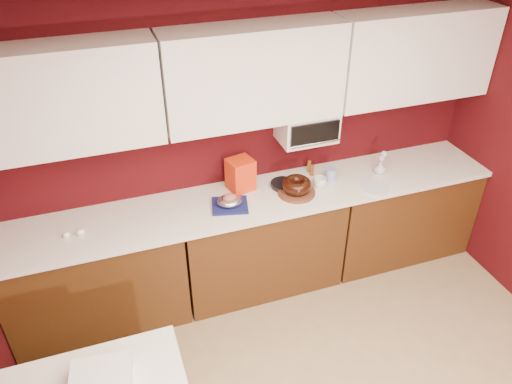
{
  "coord_description": "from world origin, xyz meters",
  "views": [
    {
      "loc": [
        -1.1,
        -1.14,
        3.12
      ],
      "look_at": [
        -0.07,
        1.84,
        1.02
      ],
      "focal_mm": 35.0,
      "sensor_mm": 36.0,
      "label": 1
    }
  ],
  "objects": [
    {
      "name": "cake_base",
      "position": [
        0.29,
        1.88,
        0.91
      ],
      "size": [
        0.39,
        0.39,
        0.03
      ],
      "primitive_type": "cylinder",
      "rotation": [
        0.0,
        0.0,
        -0.42
      ],
      "color": "#5C2E1B",
      "rests_on": "countertop"
    },
    {
      "name": "ceiling",
      "position": [
        0.0,
        0.0,
        2.5
      ],
      "size": [
        4.0,
        4.5,
        0.02
      ],
      "primitive_type": "cube",
      "color": "white",
      "rests_on": "wall_back"
    },
    {
      "name": "coffee_mug",
      "position": [
        0.51,
        1.92,
        0.95
      ],
      "size": [
        0.13,
        0.13,
        0.1
      ],
      "primitive_type": "imported",
      "rotation": [
        0.0,
        0.0,
        0.54
      ],
      "color": "silver",
      "rests_on": "countertop"
    },
    {
      "name": "toaster_oven_door",
      "position": [
        0.45,
        1.94,
        1.38
      ],
      "size": [
        0.4,
        0.02,
        0.18
      ],
      "primitive_type": "cube",
      "color": "black",
      "rests_on": "toaster_oven"
    },
    {
      "name": "bundt_cake",
      "position": [
        0.29,
        1.88,
        0.98
      ],
      "size": [
        0.28,
        0.28,
        0.1
      ],
      "primitive_type": "torus",
      "rotation": [
        0.0,
        0.0,
        -0.19
      ],
      "color": "black",
      "rests_on": "cake_base"
    },
    {
      "name": "china_plate",
      "position": [
        0.92,
        1.73,
        0.91
      ],
      "size": [
        0.24,
        0.24,
        0.01
      ],
      "primitive_type": "cylinder",
      "rotation": [
        0.0,
        0.0,
        0.07
      ],
      "color": "silver",
      "rests_on": "countertop"
    },
    {
      "name": "flower_blue",
      "position": [
        1.11,
        1.96,
        1.07
      ],
      "size": [
        0.05,
        0.05,
        0.05
      ],
      "primitive_type": "sphere",
      "color": "#89BFDB",
      "rests_on": "flower_vase"
    },
    {
      "name": "upper_cabinet_center",
      "position": [
        0.0,
        2.08,
        1.85
      ],
      "size": [
        1.31,
        0.33,
        0.7
      ],
      "primitive_type": "cube",
      "color": "white",
      "rests_on": "wall_back"
    },
    {
      "name": "navy_towel",
      "position": [
        -0.26,
        1.88,
        0.91
      ],
      "size": [
        0.32,
        0.29,
        0.02
      ],
      "primitive_type": "cube",
      "rotation": [
        0.0,
        0.0,
        -0.24
      ],
      "color": "#161952",
      "rests_on": "countertop"
    },
    {
      "name": "base_cabinet_left",
      "position": [
        -1.33,
        1.94,
        0.43
      ],
      "size": [
        1.31,
        0.58,
        0.86
      ],
      "primitive_type": "cube",
      "color": "#45260D",
      "rests_on": "floor"
    },
    {
      "name": "egg_left",
      "position": [
        -1.46,
        1.9,
        0.92
      ],
      "size": [
        0.05,
        0.04,
        0.04
      ],
      "primitive_type": "ellipsoid",
      "rotation": [
        0.0,
        0.0,
        -0.1
      ],
      "color": "white",
      "rests_on": "countertop"
    },
    {
      "name": "roasted_ham",
      "position": [
        -0.26,
        1.88,
        0.98
      ],
      "size": [
        0.12,
        0.11,
        0.07
      ],
      "primitive_type": "ellipsoid",
      "rotation": [
        0.0,
        0.0,
        0.18
      ],
      "color": "#B15D51",
      "rests_on": "foil_ham_nest"
    },
    {
      "name": "countertop",
      "position": [
        0.0,
        1.94,
        0.88
      ],
      "size": [
        4.0,
        0.62,
        0.04
      ],
      "primitive_type": "cube",
      "color": "silver",
      "rests_on": "base_cabinet_center"
    },
    {
      "name": "toaster_oven_handle",
      "position": [
        0.45,
        1.93,
        1.3
      ],
      "size": [
        0.42,
        0.02,
        0.02
      ],
      "primitive_type": "cylinder",
      "rotation": [
        0.0,
        1.57,
        0.0
      ],
      "color": "silver",
      "rests_on": "toaster_oven"
    },
    {
      "name": "egg_right",
      "position": [
        -1.37,
        1.9,
        0.92
      ],
      "size": [
        0.07,
        0.06,
        0.04
      ],
      "primitive_type": "ellipsoid",
      "rotation": [
        0.0,
        0.0,
        -0.3
      ],
      "color": "white",
      "rests_on": "countertop"
    },
    {
      "name": "flower_vase",
      "position": [
        1.08,
        1.94,
        0.96
      ],
      "size": [
        0.09,
        0.09,
        0.12
      ],
      "primitive_type": "imported",
      "rotation": [
        0.0,
        0.0,
        -0.2
      ],
      "color": "silver",
      "rests_on": "countertop"
    },
    {
      "name": "wall_back",
      "position": [
        0.0,
        2.25,
        1.25
      ],
      "size": [
        4.0,
        0.02,
        2.5
      ],
      "primitive_type": "cube",
      "color": "#3E080B",
      "rests_on": "floor"
    },
    {
      "name": "amber_bottle",
      "position": [
        0.52,
        2.1,
        0.95
      ],
      "size": [
        0.04,
        0.04,
        0.1
      ],
      "primitive_type": "cylinder",
      "rotation": [
        0.0,
        0.0,
        -0.39
      ],
      "color": "brown",
      "rests_on": "countertop"
    },
    {
      "name": "flower_pink",
      "position": [
        1.08,
        1.94,
        1.05
      ],
      "size": [
        0.05,
        0.05,
        0.05
      ],
      "primitive_type": "sphere",
      "color": "pink",
      "rests_on": "flower_vase"
    },
    {
      "name": "base_cabinet_center",
      "position": [
        0.0,
        1.94,
        0.43
      ],
      "size": [
        1.31,
        0.58,
        0.86
      ],
      "primitive_type": "cube",
      "color": "#45260D",
      "rests_on": "floor"
    },
    {
      "name": "amber_bottle_tall",
      "position": [
        0.52,
        2.16,
        0.95
      ],
      "size": [
        0.04,
        0.04,
        0.1
      ],
      "primitive_type": "cylinder",
      "rotation": [
        0.0,
        0.0,
        0.43
      ],
      "color": "brown",
      "rests_on": "countertop"
    },
    {
      "name": "pandoro_box",
      "position": [
        -0.11,
        2.1,
        1.03
      ],
      "size": [
        0.23,
        0.22,
        0.26
      ],
      "primitive_type": "cube",
      "rotation": [
        0.0,
        0.0,
        0.23
      ],
      "color": "red",
      "rests_on": "countertop"
    },
    {
      "name": "toaster_oven",
      "position": [
        0.45,
        2.1,
        1.38
      ],
      "size": [
        0.45,
        0.3,
        0.25
      ],
      "primitive_type": "cube",
      "color": "white",
      "rests_on": "upper_cabinet_center"
    },
    {
      "name": "blue_jar",
      "position": [
        0.64,
        1.98,
        0.96
      ],
      "size": [
        0.11,
        0.11,
        0.11
      ],
      "primitive_type": "cylinder",
      "rotation": [
        0.0,
        0.0,
        0.24
      ],
      "color": "navy",
      "rests_on": "countertop"
    },
    {
      "name": "dark_pan",
      "position": [
        0.23,
        2.02,
        0.92
      ],
      "size": [
        0.22,
        0.22,
        0.04
      ],
      "primitive_type": "cylinder",
      "rotation": [
        0.0,
        0.0,
        -0.07
      ],
      "color": "black",
      "rests_on": "countertop"
    },
    {
      "name": "upper_cabinet_left",
      "position": [
        -1.33,
        2.08,
        1.85
      ],
      "size": [
        1.31,
        0.33,
        0.7
      ],
      "primitive_type": "cube",
      "color": "white",
      "rests_on": "wall_back"
    },
    {
      "name": "base_cabinet_right",
      "position": [
        1.33,
        1.94,
        0.43
      ],
      "size": [
        1.31,
        0.58,
        0.86
      ],
      "primitive_type": "cube",
      "color": "#45260D",
      "rests_on": "floor"
    },
    {
      "name": "newspaper_stack",
      "position": [
        -1.34,
        0.69,
        0.81
      ],
      "size": [
        0.35,
        0.3,
        0.11
      ],
      "primitive_type": "cube",
      "rotation": [
        0.0,
        0.0,
        -0.14
      ],
      "color": "white",
      "rests_on": "dining_table"
    },
    {
      "name": "upper_cabinet_right",
      "position": [
        1.33,
        2.08,
        1.85
      ],
      "size": [
        1.31,
        0.33,
        0.7
      ],
      "primitive_type": "cube",
      "color": "white",
      "rests_on": "wall_back"
    },
    {
      "name": "foil_ham_nest",
      "position": [
        -0.26,
        1.88,
        0.96
      ],
      "size": [
        0.24,
        0.22,
        0.07
      ],
      "primitive_type": "ellipsoid",
      "rotation": [
        0.0,
        0.0,
        -0.37
      ],
      "color": "silver",
      "rests_on": "navy_towel"
    }
  ]
}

